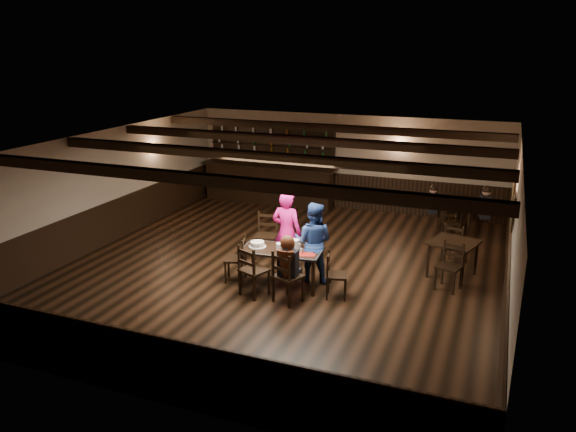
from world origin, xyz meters
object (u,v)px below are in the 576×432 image
(dining_table, at_px, (282,253))
(man_blue, at_px, (313,242))
(chair_near_left, at_px, (251,267))
(cake, at_px, (257,244))
(bar_counter, at_px, (270,179))
(chair_near_right, at_px, (285,274))
(woman_pink, at_px, (287,232))

(dining_table, bearing_deg, man_blue, 42.28)
(chair_near_left, bearing_deg, man_blue, 53.87)
(cake, relative_size, bar_counter, 0.08)
(chair_near_left, bearing_deg, chair_near_right, -3.55)
(chair_near_left, distance_m, bar_counter, 6.65)
(man_blue, bearing_deg, bar_counter, -62.14)
(dining_table, height_order, chair_near_left, chair_near_left)
(chair_near_left, relative_size, bar_counter, 0.25)
(chair_near_left, xyz_separation_m, man_blue, (0.84, 1.15, 0.23))
(dining_table, height_order, man_blue, man_blue)
(chair_near_right, xyz_separation_m, woman_pink, (-0.51, 1.39, 0.29))
(woman_pink, distance_m, cake, 0.77)
(chair_near_left, bearing_deg, woman_pink, 81.70)
(dining_table, xyz_separation_m, chair_near_left, (-0.35, -0.70, -0.08))
(chair_near_left, distance_m, woman_pink, 1.39)
(chair_near_right, bearing_deg, woman_pink, 110.26)
(man_blue, bearing_deg, cake, 22.23)
(dining_table, bearing_deg, woman_pink, 103.22)
(woman_pink, xyz_separation_m, cake, (-0.36, -0.68, -0.08))
(dining_table, xyz_separation_m, woman_pink, (-0.15, 0.64, 0.21))
(dining_table, xyz_separation_m, chair_near_right, (0.36, -0.75, -0.08))
(woman_pink, distance_m, man_blue, 0.68)
(man_blue, height_order, bar_counter, bar_counter)
(dining_table, distance_m, chair_near_left, 0.79)
(cake, bearing_deg, chair_near_left, -76.58)
(man_blue, bearing_deg, chair_near_right, 80.00)
(cake, bearing_deg, bar_counter, 110.84)
(man_blue, distance_m, cake, 1.11)
(chair_near_left, bearing_deg, bar_counter, 110.08)
(dining_table, relative_size, chair_near_right, 1.62)
(woman_pink, bearing_deg, man_blue, 166.18)
(chair_near_right, distance_m, bar_counter, 6.97)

